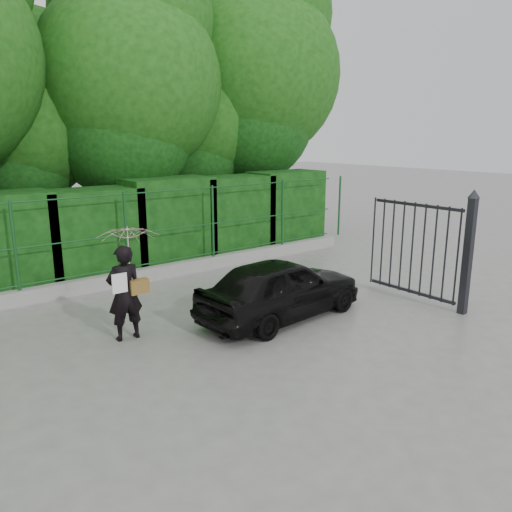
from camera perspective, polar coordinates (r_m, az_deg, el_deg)
ground at (r=7.84m, az=-3.21°, el=-11.33°), size 80.00×80.00×0.00m
kerb at (r=11.55m, az=-16.12°, el=-2.74°), size 14.00×0.25×0.30m
fence at (r=11.39m, az=-15.44°, el=2.51°), size 14.13×0.06×1.80m
hedge at (r=12.35m, az=-17.03°, el=2.55°), size 14.20×1.20×2.26m
trees at (r=14.59m, az=-18.07°, el=18.21°), size 17.10×6.15×8.08m
gate at (r=10.26m, az=20.77°, el=0.84°), size 0.22×2.33×2.36m
woman at (r=8.39m, az=-14.41°, el=-0.99°), size 0.98×1.00×1.89m
car at (r=9.19m, az=2.88°, el=-3.65°), size 3.47×1.61×1.15m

